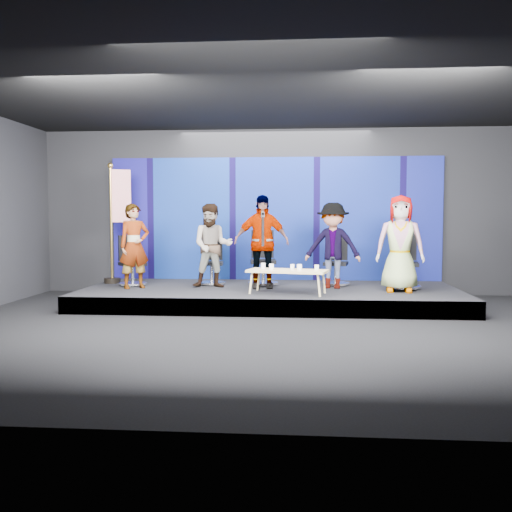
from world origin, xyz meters
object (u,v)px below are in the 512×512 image
at_px(panelist_b, 212,246).
at_px(mug_e, 317,267).
at_px(panelist_d, 333,246).
at_px(flag_stand, 117,220).
at_px(panelist_c, 262,242).
at_px(chair_a, 132,269).
at_px(chair_e, 405,270).
at_px(mug_d, 299,267).
at_px(panelist_a, 134,246).
at_px(mug_a, 263,266).
at_px(chair_d, 336,269).
at_px(panelist_e, 400,244).
at_px(coffee_table, 288,272).
at_px(chair_b, 212,268).
at_px(chair_c, 263,267).
at_px(mug_b, 271,267).
at_px(mug_c, 292,267).

bearing_deg(panelist_b, mug_e, -27.11).
relative_size(panelist_d, flag_stand, 0.66).
relative_size(panelist_c, mug_e, 19.11).
height_order(chair_a, chair_e, chair_e).
height_order(panelist_b, chair_e, panelist_b).
xyz_separation_m(chair_a, panelist_b, (1.64, -0.23, 0.47)).
height_order(chair_a, mug_d, chair_a).
xyz_separation_m(chair_a, panelist_d, (3.91, -0.14, 0.48)).
distance_m(panelist_a, mug_a, 2.49).
height_order(panelist_a, chair_d, panelist_a).
bearing_deg(panelist_e, coffee_table, -160.54).
bearing_deg(flag_stand, chair_e, -32.91).
height_order(chair_b, panelist_d, panelist_d).
bearing_deg(chair_a, mug_e, -51.82).
bearing_deg(panelist_e, chair_c, 168.81).
bearing_deg(coffee_table, chair_e, 22.80).
relative_size(chair_c, mug_a, 10.74).
relative_size(chair_a, panelist_e, 0.57).
xyz_separation_m(panelist_c, mug_b, (0.23, -0.74, -0.40)).
height_order(panelist_d, mug_a, panelist_d).
bearing_deg(mug_b, panelist_d, 37.07).
bearing_deg(coffee_table, flag_stand, 158.56).
height_order(chair_a, mug_e, chair_a).
height_order(panelist_b, chair_c, panelist_b).
relative_size(chair_b, flag_stand, 0.41).
xyz_separation_m(chair_d, flag_stand, (-4.40, 0.01, 0.96)).
bearing_deg(coffee_table, panelist_b, 152.07).
distance_m(coffee_table, mug_c, 0.15).
bearing_deg(panelist_c, panelist_e, -14.27).
xyz_separation_m(chair_d, mug_c, (-0.84, -1.26, 0.14)).
relative_size(chair_d, flag_stand, 0.41).
relative_size(mug_c, flag_stand, 0.04).
distance_m(panelist_b, flag_stand, 2.17).
bearing_deg(mug_e, mug_c, 165.24).
bearing_deg(panelist_c, panelist_b, 172.80).
bearing_deg(mug_b, mug_a, 133.58).
bearing_deg(flag_stand, mug_a, -49.55).
xyz_separation_m(chair_a, mug_a, (2.65, -0.81, 0.15)).
xyz_separation_m(panelist_d, flag_stand, (-4.30, 0.51, 0.48)).
height_order(chair_c, panelist_c, panelist_c).
distance_m(chair_d, mug_b, 1.80).
height_order(coffee_table, mug_e, mug_e).
bearing_deg(panelist_a, panelist_c, -30.63).
distance_m(coffee_table, mug_d, 0.23).
distance_m(panelist_e, mug_b, 2.35).
relative_size(chair_b, chair_c, 0.91).
bearing_deg(chair_b, chair_e, -10.55).
relative_size(chair_d, mug_e, 10.84).
distance_m(chair_c, mug_a, 1.09).
distance_m(panelist_c, mug_c, 0.98).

